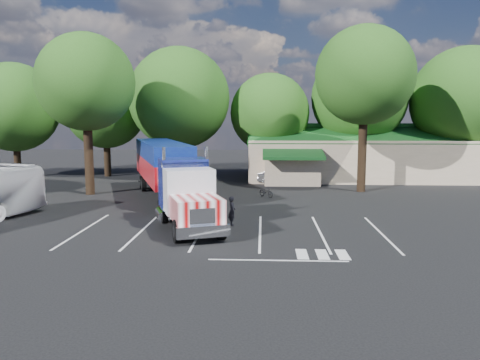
{
  "coord_description": "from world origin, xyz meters",
  "views": [
    {
      "loc": [
        3.32,
        -30.4,
        6.02
      ],
      "look_at": [
        1.83,
        0.13,
        2.0
      ],
      "focal_mm": 35.0,
      "sensor_mm": 36.0,
      "label": 1
    }
  ],
  "objects_px": {
    "semi_truck": "(167,168)",
    "bicycle": "(266,192)",
    "silver_sedan": "(281,176)",
    "woman": "(232,211)"
  },
  "relations": [
    {
      "from": "bicycle",
      "to": "silver_sedan",
      "type": "height_order",
      "value": "silver_sedan"
    },
    {
      "from": "silver_sedan",
      "to": "woman",
      "type": "bearing_deg",
      "value": 175.46
    },
    {
      "from": "semi_truck",
      "to": "silver_sedan",
      "type": "xyz_separation_m",
      "value": [
        8.41,
        10.73,
        -1.83
      ]
    },
    {
      "from": "woman",
      "to": "bicycle",
      "type": "relative_size",
      "value": 1.07
    },
    {
      "from": "bicycle",
      "to": "semi_truck",
      "type": "bearing_deg",
      "value": 165.32
    },
    {
      "from": "bicycle",
      "to": "silver_sedan",
      "type": "relative_size",
      "value": 0.36
    },
    {
      "from": "silver_sedan",
      "to": "semi_truck",
      "type": "bearing_deg",
      "value": 148.43
    },
    {
      "from": "semi_truck",
      "to": "woman",
      "type": "bearing_deg",
      "value": -72.72
    },
    {
      "from": "bicycle",
      "to": "silver_sedan",
      "type": "bearing_deg",
      "value": 40.24
    },
    {
      "from": "semi_truck",
      "to": "bicycle",
      "type": "distance_m",
      "value": 8.0
    }
  ]
}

